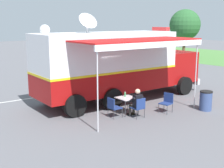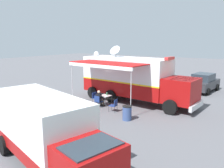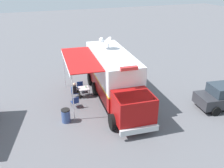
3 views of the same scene
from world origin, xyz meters
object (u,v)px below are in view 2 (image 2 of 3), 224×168
Objects in this scene: command_truck at (133,78)px; folding_chair_at_table at (98,100)px; folding_chair_spare_by_truck at (114,104)px; seated_responder at (100,98)px; trash_bin at (127,113)px; folding_table at (105,96)px; car_behind_truck at (203,83)px; support_truck at (46,131)px; folding_chair_beside_table at (96,97)px; water_bottle at (107,94)px.

command_truck reaches higher than folding_chair_at_table.
folding_chair_spare_by_truck is 0.70× the size of seated_responder.
seated_responder is at bearing -113.69° from trash_bin.
folding_table is 10.40m from car_behind_truck.
trash_bin reaches higher than folding_chair_spare_by_truck.
trash_bin is at bearing 179.26° from support_truck.
trash_bin is (4.03, 1.79, -1.49)m from command_truck.
folding_chair_at_table is 1.09m from folding_chair_beside_table.
water_bottle is 0.99m from folding_chair_beside_table.
command_truck is 4.65m from trash_bin.
water_bottle reaches higher than trash_bin.
seated_responder is at bearing -6.30° from water_bottle.
command_truck is at bearing -28.62° from car_behind_truck.
trash_bin is 11.22m from car_behind_truck.
folding_chair_spare_by_truck is 7.36m from support_truck.
support_truck is at bearing 19.65° from water_bottle.
folding_chair_at_table is 0.70× the size of seated_responder.
trash_bin is (1.92, 3.97, -0.06)m from folding_chair_beside_table.
water_bottle is at bearing 105.13° from folding_chair_beside_table.
folding_table is at bearing 94.56° from folding_chair_beside_table.
folding_chair_beside_table is 0.70× the size of seated_responder.
folding_chair_beside_table is at bearing -45.98° from command_truck.
folding_chair_spare_by_truck is at bearing -19.80° from car_behind_truck.
water_bottle is 0.05× the size of car_behind_truck.
trash_bin is (1.19, 3.16, -0.06)m from folding_chair_at_table.
folding_chair_beside_table is 1.00× the size of folding_chair_spare_by_truck.
seated_responder reaches higher than folding_chair_spare_by_truck.
trash_bin is at bearing 69.33° from folding_chair_at_table.
folding_chair_spare_by_truck is at bearing 82.09° from folding_chair_at_table.
car_behind_truck reaches higher than seated_responder.
folding_chair_at_table is 0.23m from seated_responder.
folding_chair_beside_table is 0.20× the size of car_behind_truck.
support_truck is at bearing 22.09° from seated_responder.
command_truck is 2.51m from water_bottle.
command_truck is 11.09× the size of folding_chair_at_table.
folding_table is at bearing -18.23° from water_bottle.
folding_table is at bearing 177.33° from seated_responder.
folding_table is 0.69× the size of seated_responder.
folding_chair_beside_table is (0.07, -0.85, -0.16)m from folding_table.
support_truck reaches higher than water_bottle.
folding_table is 0.99× the size of folding_chair_spare_by_truck.
seated_responder is 10.95m from car_behind_truck.
command_truck reaches higher than support_truck.
folding_chair_at_table is 0.96× the size of trash_bin.
support_truck reaches higher than folding_chair_at_table.
water_bottle is 0.18× the size of seated_responder.
seated_responder is (2.65, -1.36, -1.29)m from command_truck.
folding_chair_at_table is 11.12m from car_behind_truck.
car_behind_truck is at bearing 151.38° from command_truck.
folding_table is at bearing 176.91° from folding_chair_at_table.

